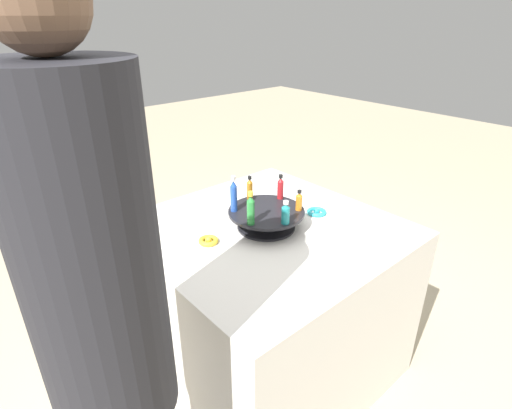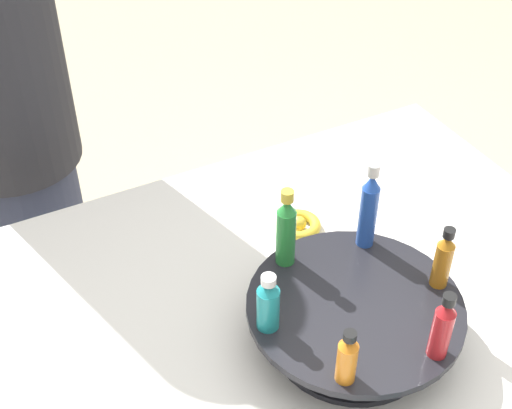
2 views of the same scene
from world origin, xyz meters
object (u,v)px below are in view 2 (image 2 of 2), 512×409
at_px(display_stand, 353,319).
at_px(bottle_blue, 369,208).
at_px(bottle_teal, 268,304).
at_px(bottle_red, 442,328).
at_px(person_figure, 1,100).
at_px(bottle_green, 286,230).
at_px(bottle_amber, 443,259).
at_px(ribbon_bow_gold, 299,225).
at_px(bottle_orange, 347,358).

xyz_separation_m(display_stand, bottle_blue, (0.10, -0.09, 0.10)).
bearing_deg(display_stand, bottle_teal, 80.53).
relative_size(bottle_red, bottle_blue, 0.73).
xyz_separation_m(display_stand, person_figure, (0.81, 0.34, 0.04)).
xyz_separation_m(bottle_green, bottle_amber, (-0.15, -0.18, -0.01)).
bearing_deg(bottle_green, person_figure, 23.07).
bearing_deg(bottle_teal, ribbon_bow_gold, -38.79).
bearing_deg(ribbon_bow_gold, bottle_orange, 158.53).
bearing_deg(person_figure, bottle_amber, 6.83).
bearing_deg(bottle_orange, bottle_green, -9.47).
height_order(bottle_red, bottle_blue, bottle_blue).
bearing_deg(display_stand, bottle_orange, 140.53).
relative_size(bottle_orange, bottle_amber, 0.83).
bearing_deg(bottle_orange, bottle_blue, -39.47).
height_order(bottle_orange, bottle_amber, bottle_amber).
height_order(bottle_green, bottle_red, bottle_green).
relative_size(bottle_teal, bottle_red, 0.86).
relative_size(bottle_amber, person_figure, 0.06).
distance_m(bottle_red, bottle_amber, 0.13).
bearing_deg(bottle_red, bottle_blue, -9.47).
relative_size(bottle_orange, person_figure, 0.05).
bearing_deg(bottle_orange, display_stand, -39.47).
bearing_deg(bottle_amber, bottle_green, 50.53).
distance_m(display_stand, bottle_red, 0.16).
height_order(bottle_green, bottle_amber, bottle_green).
relative_size(bottle_green, person_figure, 0.08).
distance_m(display_stand, person_figure, 0.88).
distance_m(ribbon_bow_gold, person_figure, 0.68).
height_order(bottle_teal, bottle_blue, bottle_blue).
distance_m(bottle_green, bottle_blue, 0.13).
bearing_deg(bottle_amber, person_figure, 29.51).
distance_m(bottle_green, bottle_teal, 0.14).
height_order(bottle_teal, ribbon_bow_gold, bottle_teal).
relative_size(display_stand, bottle_orange, 3.58).
bearing_deg(bottle_green, bottle_red, -159.47).
distance_m(bottle_teal, bottle_amber, 0.27).
bearing_deg(bottle_amber, ribbon_bow_gold, 15.19).
xyz_separation_m(display_stand, ribbon_bow_gold, (0.26, -0.06, -0.04)).
distance_m(bottle_red, person_figure, 1.01).
relative_size(bottle_green, bottle_orange, 1.54).
distance_m(bottle_teal, ribbon_bow_gold, 0.32).
xyz_separation_m(bottle_red, person_figure, (0.93, 0.39, -0.05)).
xyz_separation_m(bottle_green, bottle_red, (-0.25, -0.09, -0.01)).
bearing_deg(bottle_teal, bottle_red, -129.47).
distance_m(bottle_teal, bottle_orange, 0.13).
xyz_separation_m(bottle_green, bottle_blue, (-0.02, -0.13, 0.01)).
xyz_separation_m(bottle_teal, person_figure, (0.79, 0.21, -0.04)).
distance_m(bottle_orange, person_figure, 0.95).
distance_m(bottle_orange, bottle_amber, 0.23).
height_order(bottle_green, person_figure, person_figure).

